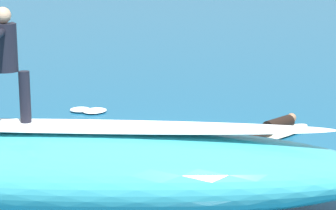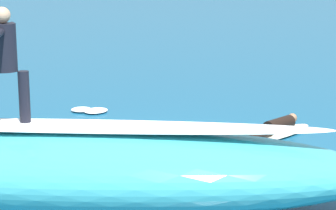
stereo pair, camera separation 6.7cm
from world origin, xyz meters
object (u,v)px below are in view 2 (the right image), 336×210
object	(u,v)px
surfboard_riding	(8,125)
surfer_paddling	(276,126)
surfer_riding	(4,56)
surfboard_paddling	(279,133)

from	to	relation	value
surfboard_riding	surfer_paddling	size ratio (longest dim) A/B	1.36
surfboard_riding	surfer_riding	bearing A→B (deg)	60.05
surfboard_paddling	surfer_paddling	distance (m)	0.22
surfboard_riding	surfer_riding	xyz separation A→B (m)	(0.00, 0.00, 1.02)
surfboard_paddling	surfer_paddling	bearing A→B (deg)	180.00
surfboard_riding	surfer_riding	world-z (taller)	surfer_riding
surfer_paddling	surfboard_riding	bearing A→B (deg)	174.78
surfer_riding	surfboard_riding	bearing A→B (deg)	-119.95
surfboard_paddling	surfer_paddling	size ratio (longest dim) A/B	1.37
surfboard_riding	surfboard_paddling	world-z (taller)	surfboard_riding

